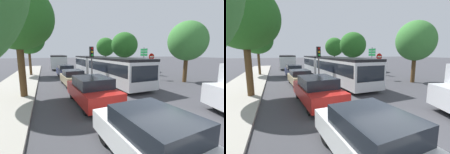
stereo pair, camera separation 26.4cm
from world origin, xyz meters
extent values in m
plane|color=#3D3D42|center=(0.00, 0.00, 0.00)|extent=(200.00, 200.00, 0.00)
cube|color=#9E998E|center=(-6.30, 13.88, 0.07)|extent=(3.20, 37.75, 0.14)
cube|color=silver|center=(1.97, 8.99, 1.25)|extent=(2.58, 9.17, 1.97)
cube|color=black|center=(1.97, 8.99, 1.61)|extent=(2.60, 8.81, 0.87)
cube|color=black|center=(1.97, 8.99, 2.33)|extent=(2.58, 9.17, 0.19)
cube|color=silver|center=(1.85, 17.65, 1.25)|extent=(2.54, 6.29, 1.97)
cube|color=black|center=(1.85, 17.65, 1.61)|extent=(2.56, 6.04, 0.87)
cube|color=black|center=(1.85, 17.65, 2.33)|extent=(2.54, 6.29, 0.19)
cylinder|color=black|center=(1.90, 14.04, 1.25)|extent=(1.83, 0.99, 1.81)
cube|color=black|center=(2.04, 4.46, 1.49)|extent=(2.16, 0.13, 1.06)
cylinder|color=black|center=(3.04, 6.08, 0.48)|extent=(0.30, 0.97, 0.96)
cylinder|color=black|center=(0.98, 6.05, 0.48)|extent=(0.30, 0.97, 0.96)
cylinder|color=black|center=(2.96, 11.93, 0.48)|extent=(0.30, 0.97, 0.96)
cylinder|color=black|center=(0.90, 11.90, 0.48)|extent=(0.30, 0.97, 0.96)
cylinder|color=black|center=(2.88, 17.66, 0.48)|extent=(0.30, 0.97, 0.96)
cylinder|color=black|center=(0.82, 17.64, 0.48)|extent=(0.30, 0.97, 0.96)
cube|color=silver|center=(-1.63, 27.75, 1.27)|extent=(2.92, 11.50, 1.99)
cube|color=black|center=(-1.63, 27.75, 1.62)|extent=(2.92, 10.93, 0.83)
cube|color=black|center=(-1.63, 27.75, 2.36)|extent=(2.92, 11.50, 0.20)
cylinder|color=black|center=(-2.57, 31.56, 0.50)|extent=(0.33, 1.00, 0.99)
cylinder|color=black|center=(-0.44, 31.48, 0.50)|extent=(0.33, 1.00, 0.99)
cylinder|color=black|center=(-2.81, 24.37, 0.50)|extent=(0.33, 1.00, 0.99)
cylinder|color=black|center=(-0.69, 24.29, 0.50)|extent=(0.33, 1.00, 0.99)
cube|color=white|center=(-1.64, -0.80, 0.58)|extent=(1.90, 4.10, 0.65)
cube|color=black|center=(-1.64, -0.90, 1.15)|extent=(1.67, 2.18, 0.50)
cylinder|color=black|center=(-2.42, 0.45, 0.31)|extent=(0.24, 0.62, 0.61)
cylinder|color=black|center=(-0.99, 0.52, 0.31)|extent=(0.24, 0.62, 0.61)
cube|color=#B21E19|center=(-1.67, 4.33, 0.63)|extent=(2.09, 4.51, 0.72)
cube|color=black|center=(-1.67, 4.23, 1.26)|extent=(1.83, 2.40, 0.55)
cylinder|color=black|center=(-2.53, 5.71, 0.34)|extent=(0.26, 0.68, 0.67)
cylinder|color=black|center=(-0.95, 5.79, 0.34)|extent=(0.26, 0.68, 0.67)
cylinder|color=black|center=(-2.39, 2.88, 0.34)|extent=(0.26, 0.68, 0.67)
cylinder|color=black|center=(-0.82, 2.96, 0.34)|extent=(0.26, 0.68, 0.67)
cube|color=tan|center=(-1.78, 9.89, 0.56)|extent=(1.85, 4.01, 0.64)
cube|color=black|center=(-1.78, 9.80, 1.12)|extent=(1.63, 2.13, 0.49)
cylinder|color=black|center=(-2.54, 11.12, 0.30)|extent=(0.23, 0.61, 0.60)
cylinder|color=black|center=(-1.15, 11.18, 0.30)|extent=(0.23, 0.61, 0.60)
cylinder|color=black|center=(-2.42, 8.60, 0.30)|extent=(0.23, 0.61, 0.60)
cylinder|color=black|center=(-1.02, 8.67, 0.30)|extent=(0.23, 0.61, 0.60)
cube|color=navy|center=(-1.69, 15.50, 0.57)|extent=(1.90, 4.09, 0.65)
cube|color=black|center=(-1.69, 15.40, 1.15)|extent=(1.67, 2.18, 0.50)
cylinder|color=black|center=(-2.47, 16.74, 0.31)|extent=(0.24, 0.62, 0.61)
cylinder|color=black|center=(-1.04, 16.81, 0.31)|extent=(0.24, 0.62, 0.61)
cylinder|color=black|center=(-2.35, 14.18, 0.31)|extent=(0.24, 0.62, 0.61)
cylinder|color=black|center=(-0.92, 14.25, 0.31)|extent=(0.24, 0.62, 0.61)
cylinder|color=black|center=(4.03, 0.95, 0.36)|extent=(0.76, 0.45, 0.72)
cylinder|color=#56595E|center=(-0.18, 9.25, 1.70)|extent=(0.12, 0.12, 3.40)
cube|color=black|center=(-0.18, 9.25, 2.95)|extent=(0.35, 0.28, 0.90)
sphere|color=red|center=(-0.16, 9.10, 3.23)|extent=(0.18, 0.18, 0.18)
sphere|color=#EAAD14|center=(-0.16, 9.10, 2.95)|extent=(0.18, 0.18, 0.18)
sphere|color=green|center=(-0.16, 9.10, 2.67)|extent=(0.18, 0.18, 0.18)
cylinder|color=#56595E|center=(6.54, 9.44, 1.20)|extent=(0.08, 0.08, 2.40)
cylinder|color=red|center=(6.54, 9.44, 2.47)|extent=(0.70, 0.03, 0.70)
cube|color=white|center=(6.54, 9.42, 2.47)|extent=(0.50, 0.04, 0.14)
cylinder|color=#56595E|center=(8.13, 13.01, 1.80)|extent=(0.10, 0.10, 3.60)
cube|color=#197A38|center=(8.13, 13.01, 3.30)|extent=(0.10, 1.40, 0.28)
cube|color=#197A38|center=(8.13, 13.01, 2.96)|extent=(0.10, 1.40, 0.28)
cube|color=#197A38|center=(8.13, 13.01, 2.62)|extent=(0.10, 1.40, 0.28)
cylinder|color=#51381E|center=(-5.31, 7.09, 1.76)|extent=(0.40, 0.40, 3.52)
ellipsoid|color=#286623|center=(-5.31, 7.09, 4.99)|extent=(4.20, 4.20, 3.92)
cylinder|color=#51381E|center=(-5.64, 17.67, 1.60)|extent=(0.29, 0.29, 3.20)
ellipsoid|color=#286623|center=(-5.64, 17.67, 4.54)|extent=(3.76, 3.76, 3.58)
cylinder|color=#51381E|center=(8.63, 6.83, 1.30)|extent=(0.38, 0.38, 2.60)
ellipsoid|color=#3D7F38|center=(8.63, 6.83, 3.99)|extent=(3.61, 3.61, 3.73)
ellipsoid|color=#286623|center=(8.19, 6.74, 3.43)|extent=(2.17, 2.17, 2.05)
cylinder|color=#51381E|center=(8.17, 18.42, 1.31)|extent=(0.39, 0.39, 2.63)
ellipsoid|color=#286623|center=(8.17, 18.42, 4.17)|extent=(4.32, 4.32, 4.12)
ellipsoid|color=#3D7F38|center=(8.11, 17.84, 3.56)|extent=(2.59, 2.59, 2.27)
cylinder|color=#51381E|center=(8.18, 26.74, 1.37)|extent=(0.28, 0.28, 2.73)
ellipsoid|color=#286623|center=(8.18, 26.74, 4.19)|extent=(3.97, 3.97, 3.90)
ellipsoid|color=#286623|center=(7.77, 26.63, 3.61)|extent=(2.38, 2.38, 2.14)
camera|label=1|loc=(-4.00, -3.61, 2.82)|focal=24.00mm
camera|label=2|loc=(-3.76, -3.71, 2.82)|focal=24.00mm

